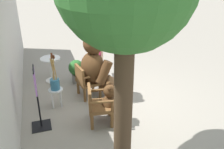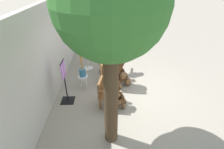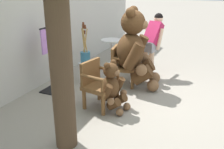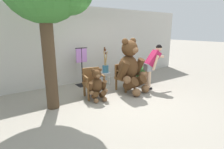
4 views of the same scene
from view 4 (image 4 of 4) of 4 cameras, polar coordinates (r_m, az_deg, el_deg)
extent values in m
plane|color=gray|center=(5.14, 3.55, -8.07)|extent=(60.00, 60.00, 0.00)
cube|color=beige|center=(6.83, -8.88, 9.46)|extent=(10.00, 0.16, 2.80)
cube|color=brown|center=(5.19, -5.99, -3.13)|extent=(0.64, 0.60, 0.07)
cylinder|color=brown|center=(5.01, -7.63, -6.50)|extent=(0.07, 0.07, 0.37)
cylinder|color=brown|center=(5.15, -2.73, -5.79)|extent=(0.07, 0.07, 0.37)
cylinder|color=brown|center=(5.39, -8.99, -5.05)|extent=(0.07, 0.07, 0.37)
cylinder|color=brown|center=(5.52, -4.39, -4.43)|extent=(0.07, 0.07, 0.37)
cube|color=brown|center=(5.34, -6.87, 0.06)|extent=(0.52, 0.14, 0.42)
cylinder|color=brown|center=(5.05, -8.75, -0.70)|extent=(0.13, 0.48, 0.06)
cylinder|color=brown|center=(4.89, -8.00, -2.53)|extent=(0.05, 0.05, 0.22)
cylinder|color=brown|center=(5.21, -3.47, -0.11)|extent=(0.13, 0.48, 0.06)
cylinder|color=brown|center=(5.05, -2.57, -1.86)|extent=(0.05, 0.05, 0.22)
cube|color=brown|center=(5.83, 4.46, -1.14)|extent=(0.65, 0.61, 0.07)
cylinder|color=brown|center=(5.60, 4.51, -4.16)|extent=(0.07, 0.07, 0.37)
cylinder|color=brown|center=(5.94, 7.40, -3.15)|extent=(0.07, 0.07, 0.37)
cylinder|color=brown|center=(5.87, 1.39, -3.26)|extent=(0.07, 0.07, 0.37)
cylinder|color=brown|center=(6.19, 4.33, -2.35)|extent=(0.07, 0.07, 0.37)
cube|color=brown|center=(5.92, 2.81, 1.56)|extent=(0.52, 0.15, 0.42)
cylinder|color=brown|center=(5.59, 2.83, 0.90)|extent=(0.14, 0.48, 0.06)
cylinder|color=brown|center=(5.48, 4.44, -0.58)|extent=(0.05, 0.05, 0.22)
cylinder|color=brown|center=(5.96, 6.07, 1.67)|extent=(0.14, 0.48, 0.06)
cylinder|color=brown|center=(5.86, 7.63, 0.30)|extent=(0.05, 0.05, 0.22)
ellipsoid|color=#4C3019|center=(5.66, 5.29, 2.25)|extent=(0.80, 0.71, 0.81)
sphere|color=#4C3019|center=(5.54, 5.76, 8.48)|extent=(0.51, 0.51, 0.51)
ellipsoid|color=brown|center=(5.41, 7.54, 7.88)|extent=(0.27, 0.23, 0.19)
sphere|color=black|center=(5.40, 7.55, 8.02)|extent=(0.08, 0.08, 0.08)
sphere|color=#4C3019|center=(5.39, 4.28, 10.67)|extent=(0.20, 0.20, 0.20)
sphere|color=#4C3019|center=(5.68, 6.85, 10.79)|extent=(0.20, 0.20, 0.20)
cylinder|color=#4C3019|center=(5.29, 3.79, 1.45)|extent=(0.31, 0.48, 0.61)
sphere|color=brown|center=(5.24, 4.93, -1.73)|extent=(0.24, 0.24, 0.24)
cylinder|color=#4C3019|center=(5.87, 8.66, 2.58)|extent=(0.31, 0.48, 0.61)
sphere|color=brown|center=(5.85, 9.94, -0.21)|extent=(0.24, 0.24, 0.24)
cylinder|color=#4C3019|center=(5.42, 6.12, -3.06)|extent=(0.38, 0.55, 0.47)
sphere|color=brown|center=(5.34, 7.94, -5.85)|extent=(0.26, 0.26, 0.26)
cylinder|color=#4C3019|center=(5.75, 8.83, -2.15)|extent=(0.38, 0.55, 0.47)
sphere|color=brown|center=(5.70, 10.83, -4.65)|extent=(0.26, 0.26, 0.26)
ellipsoid|color=#4C3019|center=(5.04, -5.02, -3.53)|extent=(0.42, 0.37, 0.43)
sphere|color=#4C3019|center=(4.93, -5.01, 0.06)|extent=(0.27, 0.27, 0.27)
ellipsoid|color=brown|center=(4.83, -4.54, -0.48)|extent=(0.14, 0.12, 0.10)
sphere|color=black|center=(4.83, -4.54, -0.40)|extent=(0.04, 0.04, 0.04)
sphere|color=#4C3019|center=(4.88, -6.22, 1.28)|extent=(0.11, 0.11, 0.11)
sphere|color=#4C3019|center=(4.95, -3.99, 1.51)|extent=(0.11, 0.11, 0.11)
cylinder|color=#4C3019|center=(4.91, -6.93, -4.05)|extent=(0.16, 0.25, 0.32)
sphere|color=brown|center=(4.88, -6.67, -5.95)|extent=(0.13, 0.13, 0.13)
cylinder|color=#4C3019|center=(5.04, -2.60, -3.47)|extent=(0.16, 0.25, 0.32)
sphere|color=brown|center=(5.02, -2.10, -5.28)|extent=(0.13, 0.13, 0.13)
cylinder|color=#4C3019|center=(4.94, -5.58, -6.77)|extent=(0.20, 0.29, 0.25)
sphere|color=brown|center=(4.86, -5.16, -8.55)|extent=(0.14, 0.14, 0.14)
cylinder|color=#4C3019|center=(5.01, -3.10, -6.40)|extent=(0.20, 0.29, 0.25)
sphere|color=brown|center=(4.95, -2.40, -8.10)|extent=(0.14, 0.14, 0.14)
cube|color=black|center=(6.08, 11.83, -4.47)|extent=(0.26, 0.16, 0.06)
cylinder|color=beige|center=(5.96, 12.04, -0.45)|extent=(0.12, 0.12, 0.82)
cube|color=black|center=(6.23, 11.04, -3.97)|extent=(0.26, 0.16, 0.06)
cylinder|color=beige|center=(6.11, 11.23, -0.04)|extent=(0.12, 0.12, 0.82)
cube|color=gray|center=(5.97, 11.76, 2.36)|extent=(0.30, 0.35, 0.24)
cube|color=#B21E4C|center=(5.99, 13.19, 5.17)|extent=(0.54, 0.45, 0.56)
sphere|color=beige|center=(6.06, 15.05, 8.28)|extent=(0.21, 0.21, 0.21)
sphere|color=black|center=(6.06, 15.06, 8.47)|extent=(0.21, 0.21, 0.21)
cylinder|color=beige|center=(6.27, 14.34, 5.96)|extent=(0.57, 0.25, 0.17)
cylinder|color=beige|center=(5.85, 14.05, 3.72)|extent=(0.24, 0.15, 0.50)
cylinder|color=silver|center=(6.36, -2.13, 0.54)|extent=(0.34, 0.34, 0.03)
cylinder|color=silver|center=(6.55, -1.84, -1.13)|extent=(0.04, 0.04, 0.43)
cylinder|color=silver|center=(6.45, -3.33, -1.39)|extent=(0.04, 0.04, 0.43)
cylinder|color=silver|center=(6.39, -0.89, -1.52)|extent=(0.04, 0.04, 0.43)
cylinder|color=silver|center=(6.28, -2.39, -1.79)|extent=(0.04, 0.04, 0.43)
cylinder|color=teal|center=(6.32, -2.14, 1.82)|extent=(0.22, 0.22, 0.26)
cylinder|color=tan|center=(6.25, -2.47, 4.54)|extent=(0.04, 0.10, 0.72)
cylinder|color=#592D19|center=(6.20, -2.51, 8.17)|extent=(0.05, 0.05, 0.09)
cylinder|color=tan|center=(6.31, -2.01, 3.98)|extent=(0.06, 0.09, 0.58)
cylinder|color=#592D19|center=(6.26, -2.04, 6.95)|extent=(0.05, 0.05, 0.09)
cylinder|color=tan|center=(6.22, -2.19, 4.45)|extent=(0.11, 0.09, 0.70)
cylinder|color=#592D19|center=(6.17, -2.22, 8.05)|extent=(0.05, 0.05, 0.09)
cylinder|color=tan|center=(6.25, -2.41, 4.74)|extent=(0.03, 0.07, 0.76)
cylinder|color=#592D19|center=(6.19, -2.45, 8.58)|extent=(0.04, 0.05, 0.08)
cylinder|color=tan|center=(6.27, -2.17, 4.49)|extent=(0.15, 0.10, 0.69)
cylinder|color=#592D19|center=(6.22, -2.20, 8.04)|extent=(0.06, 0.05, 0.09)
cylinder|color=white|center=(7.12, 7.48, 4.05)|extent=(0.56, 0.56, 0.03)
cylinder|color=white|center=(7.19, 7.39, 1.22)|extent=(0.07, 0.07, 0.69)
cylinder|color=white|center=(7.27, 7.31, -1.31)|extent=(0.40, 0.40, 0.03)
cylinder|color=#473523|center=(4.51, -19.79, 4.57)|extent=(0.30, 0.30, 2.51)
cylinder|color=slate|center=(6.57, 9.25, -2.02)|extent=(0.28, 0.28, 0.26)
sphere|color=#286028|center=(6.49, 9.37, 0.78)|extent=(0.44, 0.44, 0.44)
cube|color=black|center=(6.49, -9.53, -3.36)|extent=(0.40, 0.40, 0.02)
cylinder|color=black|center=(6.32, -9.77, 2.40)|extent=(0.04, 0.04, 1.35)
cylinder|color=black|center=(6.22, -10.04, 8.50)|extent=(0.44, 0.03, 0.03)
cube|color=#B77AD1|center=(6.25, -9.93, 6.13)|extent=(0.40, 0.03, 0.48)
camera|label=1|loc=(6.01, -58.54, 21.01)|focal=40.00mm
camera|label=2|loc=(4.95, -61.37, 24.79)|focal=28.00mm
camera|label=3|loc=(2.87, -64.90, 11.00)|focal=40.00mm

